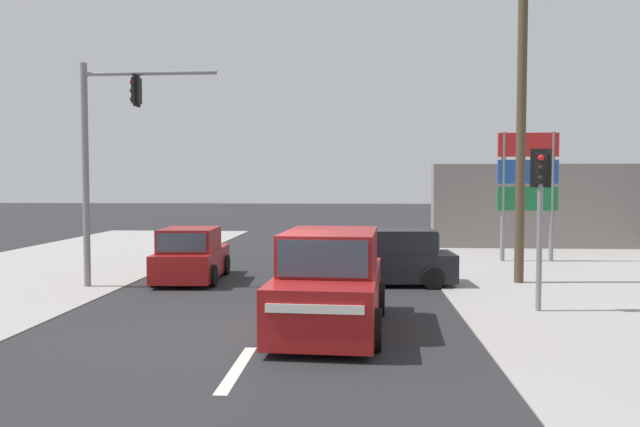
% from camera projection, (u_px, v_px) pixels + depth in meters
% --- Properties ---
extents(ground_plane, '(140.00, 140.00, 0.00)m').
position_uv_depth(ground_plane, '(259.00, 336.00, 11.47)').
color(ground_plane, '#28282B').
extents(lane_dash_near, '(0.20, 2.40, 0.01)m').
position_uv_depth(lane_dash_near, '(237.00, 368.00, 9.47)').
color(lane_dash_near, silver).
rests_on(lane_dash_near, ground).
extents(lane_dash_mid, '(0.20, 2.40, 0.01)m').
position_uv_depth(lane_dash_mid, '(280.00, 304.00, 14.46)').
color(lane_dash_mid, silver).
rests_on(lane_dash_mid, ground).
extents(lane_dash_far, '(0.20, 2.40, 0.01)m').
position_uv_depth(lane_dash_far, '(300.00, 273.00, 19.44)').
color(lane_dash_far, silver).
rests_on(lane_dash_far, ground).
extents(utility_pole_midground_right, '(1.80, 0.26, 9.74)m').
position_uv_depth(utility_pole_midground_right, '(522.00, 100.00, 17.21)').
color(utility_pole_midground_right, '#4C3D2B').
rests_on(utility_pole_midground_right, ground).
extents(traffic_signal_mast, '(3.69, 0.44, 6.00)m').
position_uv_depth(traffic_signal_mast, '(105.00, 145.00, 16.60)').
color(traffic_signal_mast, slate).
rests_on(traffic_signal_mast, ground).
extents(pedestal_signal_right_kerb, '(0.44, 0.31, 3.56)m').
position_uv_depth(pedestal_signal_right_kerb, '(540.00, 201.00, 13.50)').
color(pedestal_signal_right_kerb, slate).
rests_on(pedestal_signal_right_kerb, ground).
extents(shopping_plaza_sign, '(2.10, 0.16, 4.60)m').
position_uv_depth(shopping_plaza_sign, '(528.00, 178.00, 22.02)').
color(shopping_plaza_sign, slate).
rests_on(shopping_plaza_sign, ground).
extents(shopfront_wall_far, '(12.00, 1.00, 3.60)m').
position_uv_depth(shopfront_wall_far, '(574.00, 206.00, 26.62)').
color(shopfront_wall_far, gray).
rests_on(shopfront_wall_far, ground).
extents(hatchback_crossing_left, '(3.71, 1.92, 1.53)m').
position_uv_depth(hatchback_crossing_left, '(391.00, 259.00, 17.23)').
color(hatchback_crossing_left, black).
rests_on(hatchback_crossing_left, ground).
extents(hatchback_receding_far, '(1.93, 3.71, 1.53)m').
position_uv_depth(hatchback_receding_far, '(191.00, 256.00, 17.91)').
color(hatchback_receding_far, maroon).
rests_on(hatchback_receding_far, ground).
extents(suv_kerbside_parked, '(2.26, 4.63, 1.90)m').
position_uv_depth(suv_kerbside_parked, '(330.00, 283.00, 12.01)').
color(suv_kerbside_parked, maroon).
rests_on(suv_kerbside_parked, ground).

